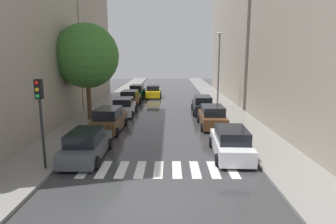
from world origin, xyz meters
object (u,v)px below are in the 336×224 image
(parked_car_left_second, at_px, (109,120))
(street_tree_left, at_px, (87,56))
(parked_car_left_third, at_px, (124,107))
(parked_car_left_fifth, at_px, (137,91))
(parked_car_right_third, at_px, (202,105))
(lamp_post_right, at_px, (219,65))
(parked_car_left_fourth, at_px, (130,98))
(parked_car_right_second, at_px, (212,117))
(parked_car_right_nearest, at_px, (231,143))
(taxi_midroad, at_px, (153,92))
(parked_car_left_nearest, at_px, (87,145))
(traffic_light_left_corner, at_px, (40,104))

(parked_car_left_second, xyz_separation_m, street_tree_left, (-2.35, 3.34, 4.65))
(parked_car_left_third, relative_size, parked_car_left_fifth, 0.99)
(parked_car_right_third, bearing_deg, lamp_post_right, -39.54)
(parked_car_left_fourth, distance_m, parked_car_right_second, 12.67)
(parked_car_left_third, distance_m, lamp_post_right, 10.53)
(parked_car_right_nearest, bearing_deg, parked_car_right_third, 3.06)
(taxi_midroad, xyz_separation_m, street_tree_left, (-4.64, -14.37, 4.71))
(parked_car_left_nearest, distance_m, parked_car_right_nearest, 7.89)
(parked_car_left_third, height_order, parked_car_right_nearest, parked_car_left_third)
(parked_car_left_nearest, bearing_deg, traffic_light_left_corner, 141.06)
(parked_car_left_second, relative_size, taxi_midroad, 1.02)
(parked_car_left_fifth, bearing_deg, parked_car_left_third, -177.33)
(parked_car_right_third, distance_m, taxi_midroad, 12.04)
(taxi_midroad, xyz_separation_m, lamp_post_right, (7.20, -8.67, 3.77))
(traffic_light_left_corner, bearing_deg, parked_car_left_nearest, 50.90)
(parked_car_left_second, xyz_separation_m, taxi_midroad, (2.29, 17.71, -0.06))
(parked_car_left_fifth, height_order, parked_car_right_third, parked_car_left_fifth)
(parked_car_left_third, xyz_separation_m, parked_car_left_fifth, (-0.06, 11.71, 0.02))
(parked_car_left_fifth, distance_m, parked_car_right_second, 18.06)
(parked_car_left_fourth, distance_m, taxi_midroad, 6.81)
(parked_car_right_third, height_order, lamp_post_right, lamp_post_right)
(street_tree_left, xyz_separation_m, traffic_light_left_corner, (0.84, -10.96, -2.19))
(street_tree_left, bearing_deg, taxi_midroad, 72.11)
(parked_car_right_nearest, relative_size, parked_car_right_second, 1.06)
(parked_car_left_fifth, relative_size, taxi_midroad, 0.92)
(parked_car_left_fourth, bearing_deg, lamp_post_right, -101.30)
(parked_car_left_second, bearing_deg, lamp_post_right, -43.94)
(parked_car_right_third, bearing_deg, parked_car_right_nearest, -177.80)
(parked_car_left_second, bearing_deg, parked_car_left_fifth, 2.11)
(parked_car_right_nearest, bearing_deg, traffic_light_left_corner, 105.46)
(parked_car_right_third, xyz_separation_m, street_tree_left, (-10.03, -3.60, 4.69))
(parked_car_left_fourth, distance_m, parked_car_right_nearest, 18.45)
(parked_car_left_nearest, bearing_deg, parked_car_left_third, -0.72)
(parked_car_left_third, height_order, taxi_midroad, taxi_midroad)
(traffic_light_left_corner, bearing_deg, parked_car_left_second, 78.82)
(parked_car_left_nearest, height_order, parked_car_right_nearest, parked_car_right_nearest)
(parked_car_left_third, xyz_separation_m, parked_car_right_nearest, (7.70, -11.32, -0.00))
(parked_car_left_second, height_order, parked_car_left_fourth, parked_car_left_second)
(parked_car_right_second, bearing_deg, street_tree_left, 79.00)
(parked_car_left_third, distance_m, parked_car_right_nearest, 13.69)
(parked_car_right_nearest, xyz_separation_m, traffic_light_left_corner, (-9.38, -2.21, 2.52))
(parked_car_left_fifth, height_order, traffic_light_left_corner, traffic_light_left_corner)
(taxi_midroad, bearing_deg, traffic_light_left_corner, 170.39)
(parked_car_left_third, xyz_separation_m, lamp_post_right, (9.32, 3.13, 3.77))
(taxi_midroad, height_order, lamp_post_right, lamp_post_right)
(parked_car_right_third, bearing_deg, taxi_midroad, 27.90)
(parked_car_left_third, bearing_deg, parked_car_left_fifth, -0.44)
(parked_car_left_fourth, height_order, parked_car_right_third, parked_car_left_fourth)
(parked_car_right_nearest, relative_size, lamp_post_right, 0.61)
(parked_car_left_second, distance_m, parked_car_left_fourth, 11.29)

